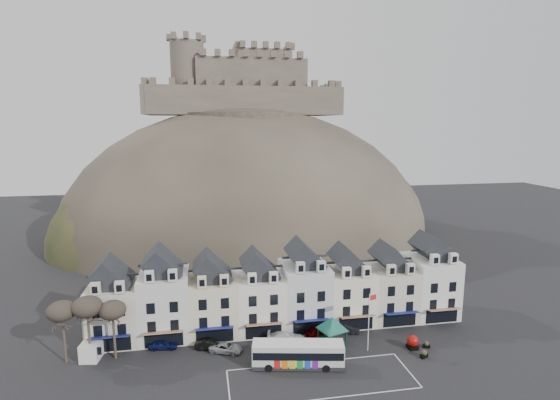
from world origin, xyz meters
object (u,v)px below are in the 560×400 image
at_px(bus_shelter, 332,324).
at_px(car_white, 287,338).
at_px(car_silver, 226,348).
at_px(car_maroon, 320,331).
at_px(flagpole, 369,318).
at_px(car_charcoal, 343,327).
at_px(red_buoy, 413,342).
at_px(car_navy, 163,344).
at_px(car_black, 211,345).
at_px(bus, 298,353).
at_px(white_van, 95,346).

relative_size(bus_shelter, car_white, 1.17).
bearing_deg(car_silver, car_maroon, -60.39).
height_order(flagpole, car_maroon, flagpole).
distance_m(flagpole, car_charcoal, 6.87).
xyz_separation_m(red_buoy, car_white, (-16.40, 4.47, -0.19)).
xyz_separation_m(car_navy, car_black, (6.33, -1.34, 0.02)).
bearing_deg(bus, flagpole, 22.85).
relative_size(bus_shelter, car_black, 1.51).
xyz_separation_m(white_van, car_navy, (8.71, -0.14, -0.51)).
relative_size(bus_shelter, car_maroon, 1.42).
distance_m(bus, car_silver, 10.15).
xyz_separation_m(red_buoy, flagpole, (-6.01, 0.66, 3.60)).
relative_size(white_van, car_silver, 1.25).
distance_m(red_buoy, flagpole, 7.04).
bearing_deg(red_buoy, bus, -174.74).
height_order(car_navy, car_silver, car_navy).
relative_size(bus_shelter, white_van, 1.16).
bearing_deg(bus_shelter, car_navy, 152.25).
relative_size(white_van, car_maroon, 1.22).
distance_m(bus_shelter, car_white, 6.67).
height_order(white_van, car_white, white_van).
height_order(car_black, car_silver, car_black).
bearing_deg(white_van, car_charcoal, 7.70).
height_order(flagpole, car_silver, flagpole).
xyz_separation_m(bus_shelter, car_black, (-16.31, 2.02, -2.59)).
relative_size(bus_shelter, flagpole, 0.78).
height_order(white_van, car_black, white_van).
height_order(car_black, car_white, car_white).
bearing_deg(car_charcoal, flagpole, -147.25).
distance_m(bus, car_white, 6.05).
bearing_deg(car_charcoal, bus_shelter, 156.93).
bearing_deg(car_navy, flagpole, -94.13).
xyz_separation_m(car_maroon, car_charcoal, (3.56, 0.52, 0.04)).
bearing_deg(white_van, red_buoy, -0.62).
bearing_deg(flagpole, car_charcoal, 107.86).
bearing_deg(red_buoy, bus_shelter, 165.95).
distance_m(bus_shelter, red_buoy, 11.06).
bearing_deg(car_maroon, car_black, 84.25).
relative_size(car_black, car_silver, 0.96).
distance_m(car_silver, car_white, 8.49).
height_order(bus, car_maroon, bus).
relative_size(white_van, car_charcoal, 1.13).
bearing_deg(car_navy, car_silver, -98.94).
xyz_separation_m(flagpole, car_white, (-10.39, 3.81, -3.79)).
height_order(red_buoy, car_white, red_buoy).
height_order(bus_shelter, red_buoy, bus_shelter).
relative_size(white_van, car_white, 1.01).
distance_m(car_silver, car_maroon, 13.66).
bearing_deg(car_silver, red_buoy, -77.02).
xyz_separation_m(car_black, car_charcoal, (19.03, 1.48, 0.11)).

